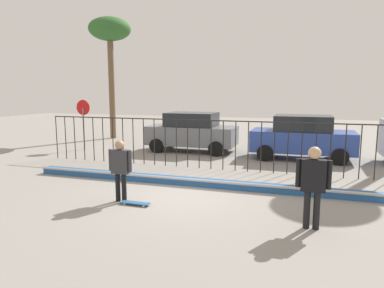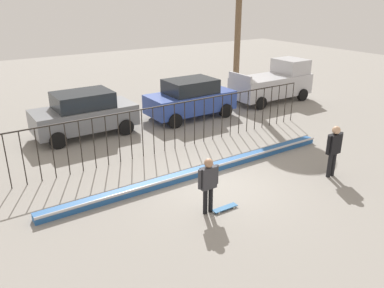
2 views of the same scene
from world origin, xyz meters
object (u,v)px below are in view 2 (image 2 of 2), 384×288
(skateboard, at_px, (225,208))
(pickup_truck, at_px, (274,83))
(parked_car_blue, at_px, (190,98))
(skateboarder, at_px, (208,181))
(parked_car_gray, at_px, (84,113))
(camera_operator, at_px, (334,147))

(skateboard, bearing_deg, pickup_truck, 37.11)
(parked_car_blue, bearing_deg, skateboard, -120.84)
(skateboarder, distance_m, skateboard, 1.07)
(skateboard, distance_m, pickup_truck, 12.56)
(skateboard, relative_size, parked_car_blue, 0.19)
(skateboarder, xyz_separation_m, parked_car_blue, (4.50, 7.72, -0.02))
(skateboarder, height_order, parked_car_blue, parked_car_blue)
(parked_car_gray, bearing_deg, parked_car_blue, -7.98)
(camera_operator, bearing_deg, parked_car_blue, -69.18)
(parked_car_gray, height_order, parked_car_blue, same)
(skateboard, bearing_deg, parked_car_blue, 60.81)
(camera_operator, relative_size, parked_car_blue, 0.42)
(skateboard, xyz_separation_m, parked_car_blue, (4.00, 7.87, 0.91))
(skateboarder, bearing_deg, camera_operator, 24.46)
(camera_operator, height_order, parked_car_blue, parked_car_blue)
(skateboarder, height_order, parked_car_gray, parked_car_gray)
(camera_operator, xyz_separation_m, parked_car_blue, (-0.31, 8.12, -0.10))
(skateboarder, height_order, pickup_truck, pickup_truck)
(skateboard, height_order, camera_operator, camera_operator)
(camera_operator, bearing_deg, skateboarder, 13.85)
(camera_operator, bearing_deg, skateboard, 15.37)
(parked_car_gray, bearing_deg, skateboarder, -88.66)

